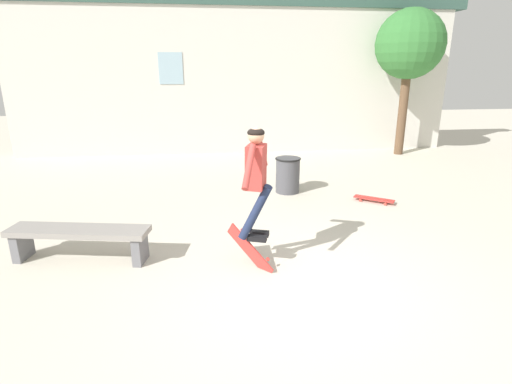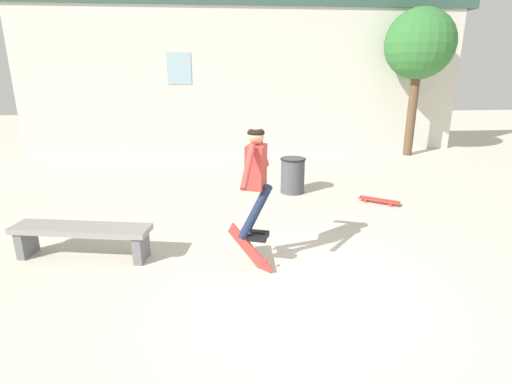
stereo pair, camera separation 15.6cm
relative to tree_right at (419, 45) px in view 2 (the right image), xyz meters
The scene contains 8 objects.
ground_plane 9.47m from the tree_right, 123.73° to the right, with size 40.00×40.00×0.00m, color beige.
building_backdrop 5.11m from the tree_right, 167.95° to the left, with size 14.21×0.52×6.09m.
tree_right is the anchor object (origin of this frame).
park_bench 10.44m from the tree_right, 141.23° to the right, with size 1.99×0.79×0.48m.
trash_bin 6.21m from the tree_right, 140.80° to the right, with size 0.55×0.55×0.76m.
skater 8.84m from the tree_right, 128.79° to the right, with size 0.51×1.26×1.50m.
skateboard_flipping 9.19m from the tree_right, 129.21° to the right, with size 0.57×0.62×0.65m.
skateboard_resting 6.05m from the tree_right, 121.48° to the right, with size 0.75×0.62×0.08m.
Camera 2 is at (-0.96, -4.27, 2.60)m, focal length 28.00 mm.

